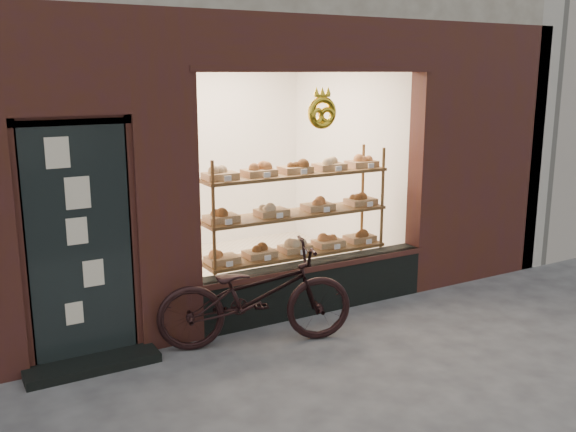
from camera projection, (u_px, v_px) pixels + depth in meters
ground at (411, 406)px, 5.01m from camera, size 90.00×90.00×0.00m
display_shelf at (295, 225)px, 7.19m from camera, size 2.20×0.45×1.70m
bicycle at (256, 295)px, 6.06m from camera, size 1.97×1.17×0.98m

